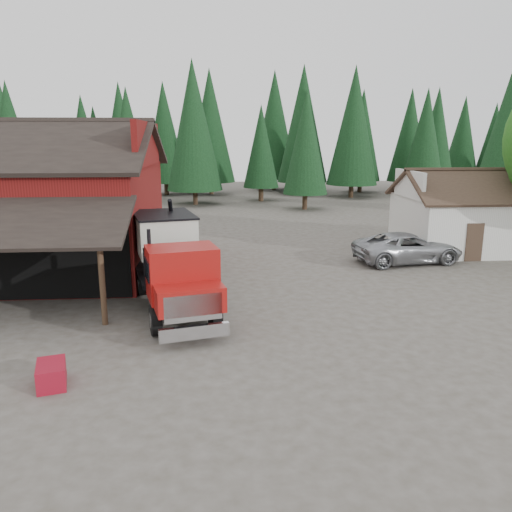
{
  "coord_description": "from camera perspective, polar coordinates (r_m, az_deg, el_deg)",
  "views": [
    {
      "loc": [
        -1.56,
        -14.4,
        6.25
      ],
      "look_at": [
        -0.23,
        4.36,
        1.8
      ],
      "focal_mm": 35.0,
      "sensor_mm": 36.0,
      "label": 1
    }
  ],
  "objects": [
    {
      "name": "ground",
      "position": [
        15.77,
        1.98,
        -10.03
      ],
      "size": [
        120.0,
        120.0,
        0.0
      ],
      "primitive_type": "plane",
      "color": "#474238",
      "rests_on": "ground"
    },
    {
      "name": "red_barn",
      "position": [
        26.31,
        -25.11,
        4.28
      ],
      "size": [
        12.8,
        13.63,
        7.18
      ],
      "color": "maroon",
      "rests_on": "ground"
    },
    {
      "name": "farmhouse",
      "position": [
        31.36,
        23.72,
        3.78
      ],
      "size": [
        8.6,
        6.42,
        4.65
      ],
      "color": "silver",
      "rests_on": "ground"
    },
    {
      "name": "conifer_backdrop",
      "position": [
        56.76,
        -2.47,
        6.97
      ],
      "size": [
        76.0,
        16.0,
        16.0
      ],
      "primitive_type": null,
      "color": "black",
      "rests_on": "ground"
    },
    {
      "name": "near_pine_b",
      "position": [
        45.04,
        5.75,
        12.78
      ],
      "size": [
        3.96,
        3.96,
        10.4
      ],
      "color": "#382619",
      "rests_on": "ground"
    },
    {
      "name": "near_pine_c",
      "position": [
        46.77,
        26.9,
        12.7
      ],
      "size": [
        4.84,
        4.84,
        12.4
      ],
      "color": "#382619",
      "rests_on": "ground"
    },
    {
      "name": "near_pine_d",
      "position": [
        48.47,
        -7.17,
        14.56
      ],
      "size": [
        5.28,
        5.28,
        13.4
      ],
      "color": "#382619",
      "rests_on": "ground"
    },
    {
      "name": "feed_truck",
      "position": [
        19.05,
        -9.68,
        -0.37
      ],
      "size": [
        4.3,
        8.85,
        3.86
      ],
      "rotation": [
        0.0,
        0.0,
        0.25
      ],
      "color": "black",
      "rests_on": "ground"
    },
    {
      "name": "silver_car",
      "position": [
        26.77,
        16.96,
        0.91
      ],
      "size": [
        5.86,
        3.37,
        1.54
      ],
      "primitive_type": "imported",
      "rotation": [
        0.0,
        0.0,
        1.73
      ],
      "color": "#9D9FA5",
      "rests_on": "ground"
    },
    {
      "name": "equip_box",
      "position": [
        14.25,
        -22.34,
        -12.42
      ],
      "size": [
        0.98,
        1.25,
        0.6
      ],
      "primitive_type": "cube",
      "rotation": [
        0.0,
        0.0,
        0.28
      ],
      "color": "maroon",
      "rests_on": "ground"
    }
  ]
}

